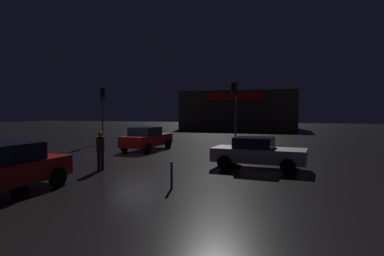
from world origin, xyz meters
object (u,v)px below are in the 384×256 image
Objects in this scene: traffic_signal_main at (234,100)px; car_far at (258,153)px; store_building at (240,110)px; pedestrian at (100,148)px; traffic_signal_opposite at (103,103)px; car_near at (147,138)px; car_crossing at (1,169)px.

car_far is at bearing -72.75° from traffic_signal_main.
pedestrian is at bearing -90.32° from store_building.
car_near is at bearing -30.39° from traffic_signal_opposite.
pedestrian is (1.27, -7.27, 0.20)m from car_near.
pedestrian is at bearing 83.74° from car_crossing.
car_far is (2.49, -8.01, -2.66)m from traffic_signal_main.
pedestrian is (0.50, 4.55, 0.18)m from car_crossing.
traffic_signal_opposite is 1.01× the size of car_near.
traffic_signal_opposite reaches higher than car_far.
car_near is at bearing 99.88° from pedestrian.
traffic_signal_main is 15.88m from car_crossing.
traffic_signal_opposite is 15.62m from car_far.
car_far is at bearing 20.69° from pedestrian.
car_near is (5.42, -3.18, -2.51)m from traffic_signal_opposite.
traffic_signal_opposite is 1.00× the size of car_crossing.
traffic_signal_main is 8.80m from car_far.
store_building is at bearing 89.02° from car_crossing.
traffic_signal_opposite is 6.76m from car_near.
car_far is (13.17, -7.99, -2.58)m from traffic_signal_opposite.
pedestrian reaches higher than car_crossing.
pedestrian is at bearing -80.12° from car_near.
pedestrian is at bearing -110.93° from traffic_signal_main.
store_building reaches higher than car_near.
car_near is 9.13m from car_far.
store_building is 36.51m from pedestrian.
store_building is 9.97× the size of pedestrian.
car_far is at bearing -79.53° from store_building.
pedestrian is at bearing -159.31° from car_far.
traffic_signal_main is at bearing 0.10° from traffic_signal_opposite.
traffic_signal_opposite is 16.41m from car_crossing.
car_near is at bearing -148.75° from traffic_signal_main.
store_building is 26.92m from traffic_signal_opposite.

